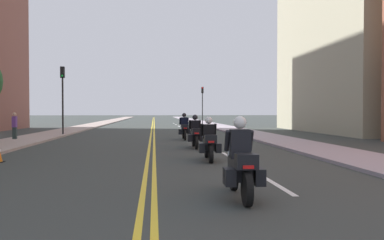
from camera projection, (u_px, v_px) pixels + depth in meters
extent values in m
plane|color=#343937|center=(153.00, 125.00, 48.52)|extent=(264.00, 264.00, 0.00)
cube|color=#A29088|center=(93.00, 125.00, 47.79)|extent=(2.87, 144.00, 0.12)
cube|color=#9E919D|center=(211.00, 125.00, 49.26)|extent=(2.87, 144.00, 0.12)
cube|color=yellow|center=(152.00, 125.00, 48.51)|extent=(0.12, 132.00, 0.01)
cube|color=yellow|center=(154.00, 125.00, 48.53)|extent=(0.12, 132.00, 0.01)
cube|color=silver|center=(277.00, 185.00, 9.03)|extent=(0.14, 2.40, 0.01)
cube|color=silver|center=(228.00, 156.00, 15.00)|extent=(0.14, 2.40, 0.01)
cube|color=silver|center=(207.00, 143.00, 20.96)|extent=(0.14, 2.40, 0.01)
cube|color=silver|center=(195.00, 136.00, 26.93)|extent=(0.14, 2.40, 0.01)
cube|color=silver|center=(188.00, 132.00, 32.90)|extent=(0.14, 2.40, 0.01)
cube|color=silver|center=(183.00, 129.00, 38.87)|extent=(0.14, 2.40, 0.01)
cube|color=silver|center=(179.00, 126.00, 44.84)|extent=(0.14, 2.40, 0.01)
cube|color=silver|center=(176.00, 125.00, 50.81)|extent=(0.14, 2.40, 0.01)
cube|color=silver|center=(174.00, 123.00, 56.78)|extent=(0.14, 2.40, 0.01)
cylinder|color=black|center=(233.00, 176.00, 8.48)|extent=(0.15, 0.64, 0.64)
cylinder|color=black|center=(247.00, 189.00, 7.00)|extent=(0.15, 0.64, 0.64)
cube|color=silver|center=(234.00, 160.00, 8.47)|extent=(0.15, 0.33, 0.04)
cube|color=black|center=(240.00, 168.00, 7.73)|extent=(0.36, 1.14, 0.40)
cube|color=black|center=(246.00, 161.00, 7.06)|extent=(0.41, 0.38, 0.28)
cube|color=red|center=(248.00, 167.00, 6.87)|extent=(0.20, 0.04, 0.06)
cube|color=black|center=(229.00, 177.00, 7.27)|extent=(0.22, 0.45, 0.32)
cube|color=black|center=(258.00, 176.00, 7.31)|extent=(0.22, 0.45, 0.32)
cube|color=#B2C1CC|center=(236.00, 147.00, 8.20)|extent=(0.36, 0.14, 0.36)
cube|color=black|center=(240.00, 144.00, 7.67)|extent=(0.41, 0.28, 0.58)
cylinder|color=black|center=(227.00, 141.00, 7.81)|extent=(0.11, 0.28, 0.45)
cylinder|color=black|center=(250.00, 141.00, 7.83)|extent=(0.11, 0.28, 0.45)
sphere|color=white|center=(240.00, 122.00, 7.69)|extent=(0.26, 0.26, 0.26)
cylinder|color=black|center=(207.00, 150.00, 14.39)|extent=(0.15, 0.62, 0.61)
cylinder|color=black|center=(211.00, 154.00, 12.90)|extent=(0.15, 0.62, 0.61)
cube|color=silver|center=(207.00, 141.00, 14.38)|extent=(0.15, 0.33, 0.04)
cube|color=black|center=(209.00, 144.00, 13.64)|extent=(0.37, 1.15, 0.40)
cube|color=black|center=(211.00, 139.00, 12.96)|extent=(0.41, 0.38, 0.28)
cube|color=red|center=(211.00, 142.00, 12.77)|extent=(0.20, 0.04, 0.06)
cube|color=black|center=(202.00, 148.00, 13.18)|extent=(0.22, 0.45, 0.32)
cube|color=black|center=(218.00, 148.00, 13.21)|extent=(0.22, 0.45, 0.32)
cube|color=#B2C1CC|center=(207.00, 132.00, 14.11)|extent=(0.36, 0.14, 0.36)
cube|color=black|center=(209.00, 131.00, 13.58)|extent=(0.41, 0.28, 0.50)
cylinder|color=black|center=(202.00, 130.00, 13.71)|extent=(0.11, 0.28, 0.45)
cylinder|color=black|center=(215.00, 130.00, 13.74)|extent=(0.11, 0.28, 0.45)
sphere|color=white|center=(209.00, 120.00, 13.60)|extent=(0.26, 0.26, 0.26)
cylinder|color=black|center=(194.00, 140.00, 19.07)|extent=(0.12, 0.65, 0.65)
cylinder|color=black|center=(197.00, 142.00, 17.62)|extent=(0.12, 0.65, 0.65)
cube|color=silver|center=(194.00, 133.00, 19.07)|extent=(0.14, 0.32, 0.04)
cube|color=black|center=(195.00, 135.00, 18.34)|extent=(0.33, 1.11, 0.40)
cube|color=black|center=(196.00, 131.00, 17.68)|extent=(0.40, 0.36, 0.28)
cube|color=red|center=(197.00, 133.00, 17.49)|extent=(0.20, 0.03, 0.06)
cube|color=black|center=(190.00, 138.00, 17.88)|extent=(0.20, 0.44, 0.32)
cube|color=black|center=(202.00, 138.00, 17.93)|extent=(0.20, 0.44, 0.32)
cube|color=#B2C1CC|center=(194.00, 127.00, 18.80)|extent=(0.36, 0.12, 0.36)
cube|color=black|center=(195.00, 126.00, 18.28)|extent=(0.40, 0.26, 0.52)
cylinder|color=black|center=(190.00, 125.00, 18.41)|extent=(0.10, 0.28, 0.45)
cylinder|color=black|center=(200.00, 125.00, 18.45)|extent=(0.10, 0.28, 0.45)
sphere|color=black|center=(195.00, 117.00, 18.30)|extent=(0.26, 0.26, 0.26)
cylinder|color=black|center=(183.00, 134.00, 24.49)|extent=(0.10, 0.65, 0.65)
cylinder|color=black|center=(185.00, 135.00, 23.04)|extent=(0.10, 0.65, 0.65)
cube|color=silver|center=(183.00, 128.00, 24.48)|extent=(0.14, 0.32, 0.04)
cube|color=black|center=(184.00, 130.00, 23.76)|extent=(0.32, 1.11, 0.40)
cube|color=black|center=(185.00, 127.00, 23.10)|extent=(0.40, 0.36, 0.28)
cube|color=red|center=(185.00, 128.00, 22.91)|extent=(0.20, 0.03, 0.06)
cube|color=black|center=(180.00, 132.00, 23.30)|extent=(0.20, 0.44, 0.32)
cube|color=black|center=(189.00, 132.00, 23.35)|extent=(0.20, 0.44, 0.32)
cube|color=#B2C1CC|center=(184.00, 123.00, 24.21)|extent=(0.36, 0.12, 0.36)
cube|color=black|center=(184.00, 122.00, 23.70)|extent=(0.40, 0.26, 0.58)
cylinder|color=black|center=(180.00, 121.00, 23.82)|extent=(0.10, 0.28, 0.45)
cylinder|color=black|center=(188.00, 121.00, 23.87)|extent=(0.10, 0.28, 0.45)
sphere|color=black|center=(184.00, 115.00, 23.72)|extent=(0.26, 0.26, 0.26)
cylinder|color=black|center=(63.00, 106.00, 27.49)|extent=(0.12, 0.12, 4.21)
cube|color=black|center=(62.00, 72.00, 27.43)|extent=(0.28, 0.28, 0.80)
sphere|color=green|center=(62.00, 76.00, 27.29)|extent=(0.18, 0.18, 0.18)
cylinder|color=black|center=(202.00, 109.00, 50.10)|extent=(0.12, 0.12, 4.21)
cube|color=black|center=(202.00, 90.00, 50.04)|extent=(0.28, 0.28, 0.80)
sphere|color=red|center=(203.00, 88.00, 49.89)|extent=(0.18, 0.18, 0.18)
cube|color=#212E2D|center=(15.00, 134.00, 22.64)|extent=(0.22, 0.29, 0.81)
cube|color=#5F347F|center=(15.00, 122.00, 22.62)|extent=(0.24, 0.37, 0.64)
sphere|color=tan|center=(15.00, 114.00, 22.61)|extent=(0.22, 0.22, 0.22)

